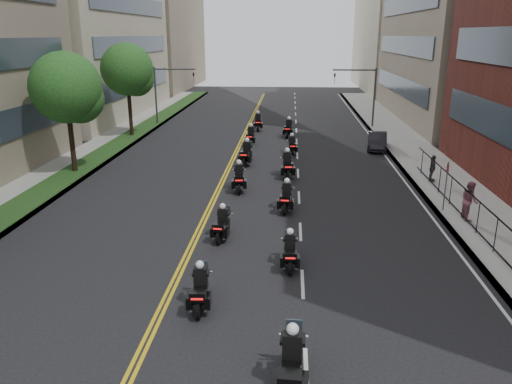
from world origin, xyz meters
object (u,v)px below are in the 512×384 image
(motorcycle_1, at_px, (292,366))
(motorcycle_5, at_px, (286,198))
(motorcycle_11, at_px, (289,129))
(motorcycle_7, at_px, (287,166))
(motorcycle_4, at_px, (222,225))
(pedestrian_b, at_px, (470,201))
(motorcycle_3, at_px, (290,252))
(motorcycle_6, at_px, (239,179))
(pedestrian_c, at_px, (433,168))
(parked_sedan, at_px, (377,141))
(motorcycle_10, at_px, (251,137))
(motorcycle_2, at_px, (200,290))
(motorcycle_12, at_px, (258,123))
(motorcycle_8, at_px, (247,154))
(motorcycle_9, at_px, (292,146))

(motorcycle_1, xyz_separation_m, motorcycle_5, (-0.28, 13.53, -0.06))
(motorcycle_11, bearing_deg, motorcycle_7, -83.31)
(motorcycle_1, xyz_separation_m, motorcycle_4, (-3.05, 9.68, -0.10))
(motorcycle_5, height_order, pedestrian_b, pedestrian_b)
(motorcycle_3, bearing_deg, motorcycle_4, 136.88)
(motorcycle_3, bearing_deg, motorcycle_6, 105.52)
(motorcycle_11, xyz_separation_m, pedestrian_c, (8.70, -13.58, 0.24))
(motorcycle_4, relative_size, parked_sedan, 0.53)
(motorcycle_3, relative_size, motorcycle_7, 0.84)
(motorcycle_5, xyz_separation_m, motorcycle_10, (-3.04, 15.44, 0.03))
(motorcycle_2, xyz_separation_m, pedestrian_b, (11.39, 8.63, 0.45))
(motorcycle_7, xyz_separation_m, motorcycle_12, (-2.89, 15.82, -0.02))
(motorcycle_2, distance_m, pedestrian_c, 18.94)
(motorcycle_7, relative_size, motorcycle_8, 1.00)
(motorcycle_9, xyz_separation_m, motorcycle_10, (-3.31, 2.89, 0.07))
(motorcycle_2, height_order, motorcycle_3, motorcycle_2)
(parked_sedan, bearing_deg, pedestrian_c, -70.17)
(motorcycle_2, bearing_deg, motorcycle_9, 78.47)
(motorcycle_2, relative_size, motorcycle_12, 0.88)
(motorcycle_3, bearing_deg, motorcycle_11, 89.11)
(pedestrian_b, distance_m, pedestrian_c, 6.50)
(motorcycle_1, distance_m, pedestrian_b, 15.05)
(motorcycle_2, bearing_deg, motorcycle_1, -56.08)
(motorcycle_6, xyz_separation_m, motorcycle_7, (2.73, 2.97, 0.03))
(motorcycle_5, relative_size, motorcycle_10, 0.96)
(motorcycle_8, xyz_separation_m, motorcycle_10, (-0.21, 6.31, -0.04))
(motorcycle_3, relative_size, pedestrian_c, 1.32)
(motorcycle_5, distance_m, motorcycle_8, 9.56)
(motorcycle_8, bearing_deg, motorcycle_7, -39.87)
(pedestrian_b, xyz_separation_m, pedestrian_c, (0.00, 6.50, -0.14))
(motorcycle_11, height_order, parked_sedan, motorcycle_11)
(motorcycle_2, distance_m, motorcycle_11, 28.83)
(motorcycle_10, bearing_deg, motorcycle_6, -86.25)
(motorcycle_3, xyz_separation_m, motorcycle_4, (-2.97, 2.65, 0.01))
(motorcycle_7, bearing_deg, motorcycle_12, 95.75)
(motorcycle_5, bearing_deg, motorcycle_8, 111.74)
(motorcycle_1, distance_m, motorcycle_11, 32.56)
(motorcycle_3, distance_m, motorcycle_5, 6.50)
(pedestrian_c, bearing_deg, motorcycle_11, 49.66)
(motorcycle_10, relative_size, parked_sedan, 0.59)
(motorcycle_10, xyz_separation_m, pedestrian_c, (11.73, -10.00, 0.25))
(motorcycle_4, height_order, motorcycle_11, motorcycle_11)
(parked_sedan, xyz_separation_m, pedestrian_c, (1.80, -9.18, 0.28))
(parked_sedan, relative_size, pedestrian_b, 2.15)
(motorcycle_2, distance_m, parked_sedan, 26.13)
(motorcycle_4, relative_size, motorcycle_6, 0.89)
(motorcycle_9, distance_m, parked_sedan, 6.93)
(motorcycle_7, relative_size, pedestrian_b, 1.35)
(motorcycle_4, bearing_deg, parked_sedan, 68.04)
(motorcycle_12, bearing_deg, motorcycle_10, -95.53)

